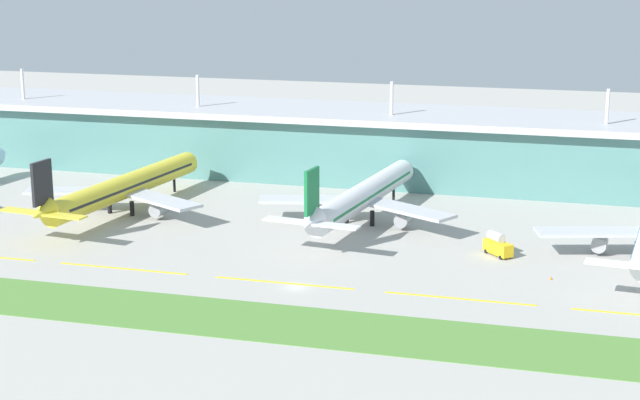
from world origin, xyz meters
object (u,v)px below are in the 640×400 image
object	(u,v)px
airliner_center	(362,196)
safety_cone_left_wingtip	(551,278)
airliner_near_middle	(123,187)
fuel_truck	(498,245)

from	to	relation	value
airliner_center	safety_cone_left_wingtip	world-z (taller)	airliner_center
airliner_near_middle	safety_cone_left_wingtip	distance (m)	106.25
airliner_center	safety_cone_left_wingtip	xyz separation A→B (m)	(45.13, -31.13, -6.10)
fuel_truck	safety_cone_left_wingtip	world-z (taller)	fuel_truck
fuel_truck	safety_cone_left_wingtip	xyz separation A→B (m)	(11.69, -13.40, -1.91)
fuel_truck	safety_cone_left_wingtip	bearing A→B (deg)	-48.89
safety_cone_left_wingtip	airliner_near_middle	bearing A→B (deg)	166.58
airliner_center	fuel_truck	size ratio (longest dim) A/B	9.70
airliner_center	fuel_truck	bearing A→B (deg)	-27.93
airliner_near_middle	safety_cone_left_wingtip	xyz separation A→B (m)	(103.18, -24.61, -6.11)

